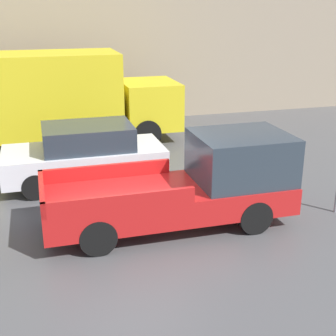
{
  "coord_description": "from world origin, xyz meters",
  "views": [
    {
      "loc": [
        -1.9,
        -9.4,
        4.75
      ],
      "look_at": [
        1.01,
        0.81,
        1.01
      ],
      "focal_mm": 50.0,
      "sensor_mm": 36.0,
      "label": 1
    }
  ],
  "objects": [
    {
      "name": "car",
      "position": [
        -0.73,
        3.04,
        0.83
      ],
      "size": [
        4.36,
        1.98,
        1.64
      ],
      "color": "silver",
      "rests_on": "ground"
    },
    {
      "name": "delivery_truck",
      "position": [
        -1.8,
        7.09,
        1.72
      ],
      "size": [
        8.89,
        2.59,
        3.2
      ],
      "color": "gold",
      "rests_on": "ground"
    },
    {
      "name": "pickup_truck",
      "position": [
        1.32,
        -0.19,
        0.94
      ],
      "size": [
        5.49,
        1.98,
        2.01
      ],
      "color": "red",
      "rests_on": "ground"
    },
    {
      "name": "ground_plane",
      "position": [
        0.0,
        0.0,
        0.0
      ],
      "size": [
        60.0,
        60.0,
        0.0
      ],
      "primitive_type": "plane",
      "color": "#4C4C4F"
    },
    {
      "name": "building_wall",
      "position": [
        0.0,
        10.16,
        2.73
      ],
      "size": [
        28.0,
        0.15,
        5.46
      ],
      "color": "gray",
      "rests_on": "ground"
    }
  ]
}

